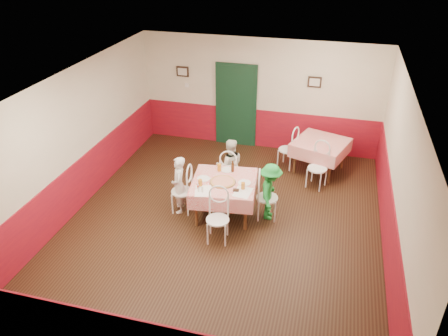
% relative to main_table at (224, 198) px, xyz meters
% --- Properties ---
extents(floor, '(7.00, 7.00, 0.00)m').
position_rel_main_table_xyz_m(floor, '(0.07, -0.26, -0.38)').
color(floor, black).
rests_on(floor, ground).
extents(ceiling, '(7.00, 7.00, 0.00)m').
position_rel_main_table_xyz_m(ceiling, '(0.07, -0.26, 2.42)').
color(ceiling, white).
rests_on(ceiling, back_wall).
extents(back_wall, '(6.00, 0.10, 2.80)m').
position_rel_main_table_xyz_m(back_wall, '(0.07, 3.24, 1.02)').
color(back_wall, beige).
rests_on(back_wall, ground).
extents(front_wall, '(6.00, 0.10, 2.80)m').
position_rel_main_table_xyz_m(front_wall, '(0.07, -3.76, 1.02)').
color(front_wall, beige).
rests_on(front_wall, ground).
extents(left_wall, '(0.10, 7.00, 2.80)m').
position_rel_main_table_xyz_m(left_wall, '(-2.93, -0.26, 1.02)').
color(left_wall, beige).
rests_on(left_wall, ground).
extents(right_wall, '(0.10, 7.00, 2.80)m').
position_rel_main_table_xyz_m(right_wall, '(3.07, -0.26, 1.02)').
color(right_wall, beige).
rests_on(right_wall, ground).
extents(wainscot_back, '(6.00, 0.03, 1.00)m').
position_rel_main_table_xyz_m(wainscot_back, '(0.07, 3.22, 0.12)').
color(wainscot_back, maroon).
rests_on(wainscot_back, ground).
extents(wainscot_left, '(0.03, 7.00, 1.00)m').
position_rel_main_table_xyz_m(wainscot_left, '(-2.91, -0.26, 0.12)').
color(wainscot_left, maroon).
rests_on(wainscot_left, ground).
extents(wainscot_right, '(0.03, 7.00, 1.00)m').
position_rel_main_table_xyz_m(wainscot_right, '(3.06, -0.26, 0.12)').
color(wainscot_right, maroon).
rests_on(wainscot_right, ground).
extents(door, '(0.96, 0.06, 2.10)m').
position_rel_main_table_xyz_m(door, '(-0.53, 3.19, 0.68)').
color(door, black).
rests_on(door, ground).
extents(picture_left, '(0.32, 0.03, 0.26)m').
position_rel_main_table_xyz_m(picture_left, '(-1.93, 3.19, 1.48)').
color(picture_left, black).
rests_on(picture_left, back_wall).
extents(picture_right, '(0.32, 0.03, 0.26)m').
position_rel_main_table_xyz_m(picture_right, '(1.37, 3.19, 1.48)').
color(picture_right, black).
rests_on(picture_right, back_wall).
extents(thermostat, '(0.10, 0.03, 0.10)m').
position_rel_main_table_xyz_m(thermostat, '(-1.83, 3.19, 1.12)').
color(thermostat, white).
rests_on(thermostat, back_wall).
extents(main_table, '(1.36, 1.36, 0.77)m').
position_rel_main_table_xyz_m(main_table, '(0.00, 0.00, 0.00)').
color(main_table, red).
rests_on(main_table, ground).
extents(second_table, '(1.42, 1.42, 0.77)m').
position_rel_main_table_xyz_m(second_table, '(1.70, 2.28, 0.00)').
color(second_table, red).
rests_on(second_table, ground).
extents(chair_left, '(0.44, 0.44, 0.90)m').
position_rel_main_table_xyz_m(chair_left, '(-0.84, -0.10, 0.08)').
color(chair_left, white).
rests_on(chair_left, ground).
extents(chair_right, '(0.48, 0.48, 0.90)m').
position_rel_main_table_xyz_m(chair_right, '(0.84, 0.10, 0.08)').
color(chair_right, white).
rests_on(chair_right, ground).
extents(chair_far, '(0.46, 0.46, 0.90)m').
position_rel_main_table_xyz_m(chair_far, '(-0.10, 0.84, 0.08)').
color(chair_far, white).
rests_on(chair_far, ground).
extents(chair_near, '(0.47, 0.47, 0.90)m').
position_rel_main_table_xyz_m(chair_near, '(0.10, -0.84, 0.08)').
color(chair_near, white).
rests_on(chair_near, ground).
extents(chair_second_a, '(0.53, 0.53, 0.90)m').
position_rel_main_table_xyz_m(chair_second_a, '(0.95, 2.28, 0.08)').
color(chair_second_a, white).
rests_on(chair_second_a, ground).
extents(chair_second_b, '(0.53, 0.53, 0.90)m').
position_rel_main_table_xyz_m(chair_second_b, '(1.70, 1.53, 0.08)').
color(chair_second_b, white).
rests_on(chair_second_b, ground).
extents(pizza, '(0.54, 0.54, 0.03)m').
position_rel_main_table_xyz_m(pizza, '(-0.01, -0.05, 0.40)').
color(pizza, '#B74723').
rests_on(pizza, main_table).
extents(plate_left, '(0.28, 0.28, 0.01)m').
position_rel_main_table_xyz_m(plate_left, '(-0.41, -0.02, 0.39)').
color(plate_left, white).
rests_on(plate_left, main_table).
extents(plate_right, '(0.28, 0.28, 0.01)m').
position_rel_main_table_xyz_m(plate_right, '(0.40, 0.03, 0.39)').
color(plate_right, white).
rests_on(plate_right, main_table).
extents(plate_far, '(0.28, 0.28, 0.01)m').
position_rel_main_table_xyz_m(plate_far, '(-0.05, 0.43, 0.39)').
color(plate_far, white).
rests_on(plate_far, main_table).
extents(glass_a, '(0.08, 0.08, 0.13)m').
position_rel_main_table_xyz_m(glass_a, '(-0.39, -0.28, 0.45)').
color(glass_a, '#BF7219').
rests_on(glass_a, main_table).
extents(glass_b, '(0.08, 0.08, 0.14)m').
position_rel_main_table_xyz_m(glass_b, '(0.42, -0.19, 0.45)').
color(glass_b, '#BF7219').
rests_on(glass_b, main_table).
extents(glass_c, '(0.09, 0.09, 0.15)m').
position_rel_main_table_xyz_m(glass_c, '(-0.20, 0.37, 0.46)').
color(glass_c, '#BF7219').
rests_on(glass_c, main_table).
extents(beer_bottle, '(0.07, 0.07, 0.22)m').
position_rel_main_table_xyz_m(beer_bottle, '(0.07, 0.40, 0.50)').
color(beer_bottle, '#381C0A').
rests_on(beer_bottle, main_table).
extents(shaker_a, '(0.04, 0.04, 0.09)m').
position_rel_main_table_xyz_m(shaker_a, '(-0.36, -0.50, 0.43)').
color(shaker_a, silver).
rests_on(shaker_a, main_table).
extents(shaker_b, '(0.04, 0.04, 0.09)m').
position_rel_main_table_xyz_m(shaker_b, '(-0.29, -0.49, 0.43)').
color(shaker_b, silver).
rests_on(shaker_b, main_table).
extents(shaker_c, '(0.04, 0.04, 0.09)m').
position_rel_main_table_xyz_m(shaker_c, '(-0.40, -0.39, 0.43)').
color(shaker_c, '#B23319').
rests_on(shaker_c, main_table).
extents(menu_left, '(0.39, 0.46, 0.00)m').
position_rel_main_table_xyz_m(menu_left, '(-0.28, -0.45, 0.39)').
color(menu_left, white).
rests_on(menu_left, main_table).
extents(menu_right, '(0.33, 0.42, 0.00)m').
position_rel_main_table_xyz_m(menu_right, '(0.44, -0.30, 0.39)').
color(menu_right, white).
rests_on(menu_right, main_table).
extents(wallet, '(0.12, 0.10, 0.02)m').
position_rel_main_table_xyz_m(wallet, '(0.31, -0.28, 0.40)').
color(wallet, black).
rests_on(wallet, main_table).
extents(diner_left, '(0.41, 0.51, 1.20)m').
position_rel_main_table_xyz_m(diner_left, '(-0.89, -0.11, 0.23)').
color(diner_left, gray).
rests_on(diner_left, ground).
extents(diner_far, '(0.72, 0.65, 1.22)m').
position_rel_main_table_xyz_m(diner_far, '(-0.11, 0.89, 0.23)').
color(diner_far, gray).
rests_on(diner_far, ground).
extents(diner_right, '(0.49, 0.79, 1.18)m').
position_rel_main_table_xyz_m(diner_right, '(0.89, 0.11, 0.21)').
color(diner_right, gray).
rests_on(diner_right, ground).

